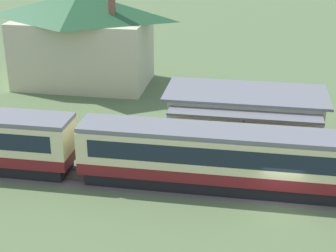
{
  "coord_description": "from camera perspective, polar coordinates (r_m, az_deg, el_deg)",
  "views": [
    {
      "loc": [
        -2.27,
        -28.23,
        17.24
      ],
      "look_at": [
        -8.23,
        6.57,
        2.11
      ],
      "focal_mm": 55.0,
      "sensor_mm": 36.0,
      "label": 1
    }
  ],
  "objects": [
    {
      "name": "station_building",
      "position": [
        40.91,
        8.48,
        1.14
      ],
      "size": [
        12.47,
        6.97,
        4.03
      ],
      "color": "beige",
      "rests_on": "ground_plane"
    },
    {
      "name": "railway_track",
      "position": [
        37.13,
        -12.7,
        -5.07
      ],
      "size": [
        157.83,
        3.6,
        0.04
      ],
      "color": "#665B51",
      "rests_on": "ground_plane"
    },
    {
      "name": "station_house_dark_green_roof",
      "position": [
        53.84,
        -9.47,
        9.66
      ],
      "size": [
        14.31,
        8.6,
        9.52
      ],
      "color": "beige",
      "rests_on": "ground_plane"
    },
    {
      "name": "ground_plane",
      "position": [
        33.16,
        12.33,
        -8.73
      ],
      "size": [
        600.0,
        600.0,
        0.0
      ],
      "primitive_type": "plane",
      "color": "#566B42"
    },
    {
      "name": "passenger_train",
      "position": [
        35.35,
        -9.65,
        -2.15
      ],
      "size": [
        86.31,
        3.02,
        4.15
      ],
      "color": "maroon",
      "rests_on": "ground_plane"
    }
  ]
}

